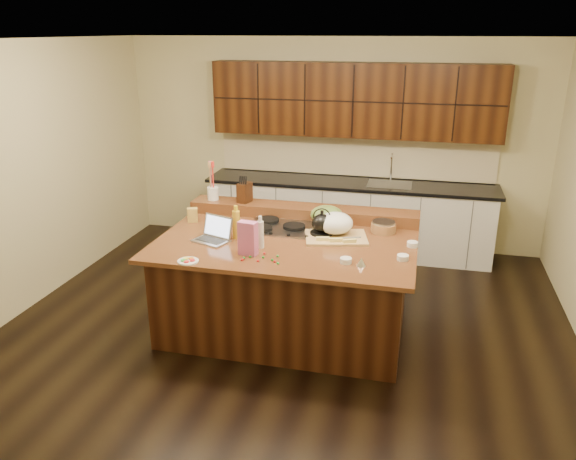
# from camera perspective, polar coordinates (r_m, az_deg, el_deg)

# --- Properties ---
(room) EXTENTS (5.52, 5.02, 2.72)m
(room) POSITION_cam_1_polar(r_m,az_deg,el_deg) (5.12, -0.13, 3.50)
(room) COLOR black
(room) RESTS_ON ground
(island) EXTENTS (2.40, 1.60, 0.92)m
(island) POSITION_cam_1_polar(r_m,az_deg,el_deg) (5.43, -0.13, -5.50)
(island) COLOR black
(island) RESTS_ON ground
(back_ledge) EXTENTS (2.40, 0.30, 0.12)m
(back_ledge) POSITION_cam_1_polar(r_m,az_deg,el_deg) (5.88, 1.50, 1.90)
(back_ledge) COLOR black
(back_ledge) RESTS_ON island
(cooktop) EXTENTS (0.92, 0.52, 0.05)m
(cooktop) POSITION_cam_1_polar(r_m,az_deg,el_deg) (5.52, 0.61, 0.22)
(cooktop) COLOR gray
(cooktop) RESTS_ON island
(back_counter) EXTENTS (3.70, 0.66, 2.40)m
(back_counter) POSITION_cam_1_polar(r_m,az_deg,el_deg) (7.28, 6.40, 5.32)
(back_counter) COLOR silver
(back_counter) RESTS_ON ground
(kettle) EXTENTS (0.26, 0.26, 0.18)m
(kettle) POSITION_cam_1_polar(r_m,az_deg,el_deg) (5.31, 3.45, 0.70)
(kettle) COLOR black
(kettle) RESTS_ON cooktop
(green_bowl) EXTENTS (0.34, 0.34, 0.18)m
(green_bowl) POSITION_cam_1_polar(r_m,az_deg,el_deg) (5.55, 3.94, 1.56)
(green_bowl) COLOR #516C2B
(green_bowl) RESTS_ON cooktop
(laptop) EXTENTS (0.38, 0.34, 0.22)m
(laptop) POSITION_cam_1_polar(r_m,az_deg,el_deg) (5.27, -7.52, -0.41)
(laptop) COLOR #B7B7BC
(laptop) RESTS_ON island
(oil_bottle) EXTENTS (0.09, 0.09, 0.27)m
(oil_bottle) POSITION_cam_1_polar(r_m,az_deg,el_deg) (5.27, -5.28, 0.54)
(oil_bottle) COLOR gold
(oil_bottle) RESTS_ON island
(vinegar_bottle) EXTENTS (0.07, 0.07, 0.25)m
(vinegar_bottle) POSITION_cam_1_polar(r_m,az_deg,el_deg) (5.03, -2.82, -0.47)
(vinegar_bottle) COLOR silver
(vinegar_bottle) RESTS_ON island
(wooden_tray) EXTENTS (0.65, 0.54, 0.23)m
(wooden_tray) POSITION_cam_1_polar(r_m,az_deg,el_deg) (5.32, 4.87, 0.37)
(wooden_tray) COLOR tan
(wooden_tray) RESTS_ON island
(ramekin_a) EXTENTS (0.12, 0.12, 0.04)m
(ramekin_a) POSITION_cam_1_polar(r_m,az_deg,el_deg) (4.76, 5.90, -3.10)
(ramekin_a) COLOR white
(ramekin_a) RESTS_ON island
(ramekin_b) EXTENTS (0.10, 0.10, 0.04)m
(ramekin_b) POSITION_cam_1_polar(r_m,az_deg,el_deg) (4.90, 11.58, -2.75)
(ramekin_b) COLOR white
(ramekin_b) RESTS_ON island
(ramekin_c) EXTENTS (0.12, 0.12, 0.04)m
(ramekin_c) POSITION_cam_1_polar(r_m,az_deg,el_deg) (5.21, 12.53, -1.41)
(ramekin_c) COLOR white
(ramekin_c) RESTS_ON island
(strainer_bowl) EXTENTS (0.32, 0.32, 0.09)m
(strainer_bowl) POSITION_cam_1_polar(r_m,az_deg,el_deg) (5.52, 9.67, 0.24)
(strainer_bowl) COLOR #996B3F
(strainer_bowl) RESTS_ON island
(kitchen_timer) EXTENTS (0.10, 0.10, 0.07)m
(kitchen_timer) POSITION_cam_1_polar(r_m,az_deg,el_deg) (4.71, 7.45, -3.24)
(kitchen_timer) COLOR silver
(kitchen_timer) RESTS_ON island
(pink_bag) EXTENTS (0.17, 0.11, 0.30)m
(pink_bag) POSITION_cam_1_polar(r_m,az_deg,el_deg) (4.88, -4.10, -0.85)
(pink_bag) COLOR #C05A90
(pink_bag) RESTS_ON island
(candy_plate) EXTENTS (0.21, 0.21, 0.01)m
(candy_plate) POSITION_cam_1_polar(r_m,az_deg,el_deg) (4.84, -10.12, -3.13)
(candy_plate) COLOR white
(candy_plate) RESTS_ON island
(package_box) EXTENTS (0.12, 0.11, 0.14)m
(package_box) POSITION_cam_1_polar(r_m,az_deg,el_deg) (5.81, -9.68, 1.52)
(package_box) COLOR gold
(package_box) RESTS_ON island
(utensil_crock) EXTENTS (0.13, 0.13, 0.14)m
(utensil_crock) POSITION_cam_1_polar(r_m,az_deg,el_deg) (6.12, -7.63, 3.72)
(utensil_crock) COLOR white
(utensil_crock) RESTS_ON back_ledge
(knife_block) EXTENTS (0.14, 0.19, 0.21)m
(knife_block) POSITION_cam_1_polar(r_m,az_deg,el_deg) (5.99, -4.43, 3.83)
(knife_block) COLOR black
(knife_block) RESTS_ON back_ledge
(gumdrop_0) EXTENTS (0.02, 0.02, 0.02)m
(gumdrop_0) POSITION_cam_1_polar(r_m,az_deg,el_deg) (4.80, -4.72, -3.04)
(gumdrop_0) COLOR red
(gumdrop_0) RESTS_ON island
(gumdrop_1) EXTENTS (0.02, 0.02, 0.02)m
(gumdrop_1) POSITION_cam_1_polar(r_m,az_deg,el_deg) (4.86, -3.87, -2.72)
(gumdrop_1) COLOR #198C26
(gumdrop_1) RESTS_ON island
(gumdrop_2) EXTENTS (0.02, 0.02, 0.02)m
(gumdrop_2) POSITION_cam_1_polar(r_m,az_deg,el_deg) (4.77, -3.07, -3.15)
(gumdrop_2) COLOR red
(gumdrop_2) RESTS_ON island
(gumdrop_3) EXTENTS (0.02, 0.02, 0.02)m
(gumdrop_3) POSITION_cam_1_polar(r_m,az_deg,el_deg) (4.71, -1.03, -3.41)
(gumdrop_3) COLOR #198C26
(gumdrop_3) RESTS_ON island
(gumdrop_4) EXTENTS (0.02, 0.02, 0.02)m
(gumdrop_4) POSITION_cam_1_polar(r_m,az_deg,el_deg) (4.80, -4.61, -3.00)
(gumdrop_4) COLOR red
(gumdrop_4) RESTS_ON island
(gumdrop_5) EXTENTS (0.02, 0.02, 0.02)m
(gumdrop_5) POSITION_cam_1_polar(r_m,az_deg,el_deg) (4.86, -1.07, -2.65)
(gumdrop_5) COLOR #198C26
(gumdrop_5) RESTS_ON island
(gumdrop_6) EXTENTS (0.02, 0.02, 0.02)m
(gumdrop_6) POSITION_cam_1_polar(r_m,az_deg,el_deg) (4.92, -2.41, -2.37)
(gumdrop_6) COLOR red
(gumdrop_6) RESTS_ON island
(gumdrop_7) EXTENTS (0.02, 0.02, 0.02)m
(gumdrop_7) POSITION_cam_1_polar(r_m,az_deg,el_deg) (4.84, -2.54, -2.78)
(gumdrop_7) COLOR #198C26
(gumdrop_7) RESTS_ON island
(gumdrop_8) EXTENTS (0.02, 0.02, 0.02)m
(gumdrop_8) POSITION_cam_1_polar(r_m,az_deg,el_deg) (4.75, -1.36, -3.23)
(gumdrop_8) COLOR red
(gumdrop_8) RESTS_ON island
(gumdrop_9) EXTENTS (0.02, 0.02, 0.02)m
(gumdrop_9) POSITION_cam_1_polar(r_m,az_deg,el_deg) (4.83, -4.51, -2.85)
(gumdrop_9) COLOR #198C26
(gumdrop_9) RESTS_ON island
(gumdrop_10) EXTENTS (0.02, 0.02, 0.02)m
(gumdrop_10) POSITION_cam_1_polar(r_m,az_deg,el_deg) (4.87, -3.87, -2.65)
(gumdrop_10) COLOR red
(gumdrop_10) RESTS_ON island
(gumdrop_11) EXTENTS (0.02, 0.02, 0.02)m
(gumdrop_11) POSITION_cam_1_polar(r_m,az_deg,el_deg) (4.78, -1.61, -3.05)
(gumdrop_11) COLOR #198C26
(gumdrop_11) RESTS_ON island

